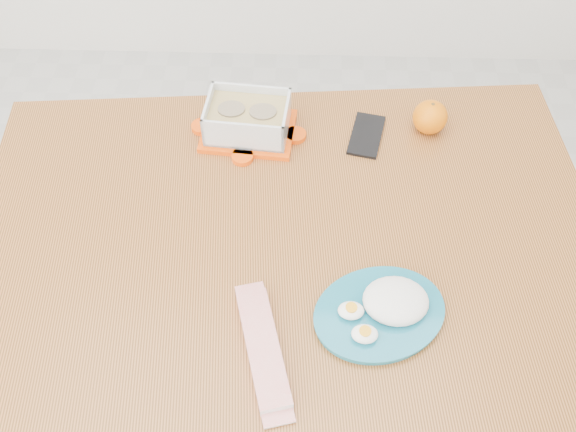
{
  "coord_description": "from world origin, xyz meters",
  "views": [
    {
      "loc": [
        0.22,
        -0.6,
        1.83
      ],
      "look_at": [
        0.2,
        0.19,
        0.81
      ],
      "focal_mm": 40.0,
      "sensor_mm": 36.0,
      "label": 1
    }
  ],
  "objects_px": {
    "food_container": "(248,119)",
    "orange_fruit": "(430,117)",
    "smartphone": "(366,135)",
    "dining_table": "(288,257)",
    "rice_plate": "(385,308)"
  },
  "relations": [
    {
      "from": "food_container",
      "to": "orange_fruit",
      "type": "xyz_separation_m",
      "value": [
        0.43,
        0.02,
        -0.0
      ]
    },
    {
      "from": "dining_table",
      "to": "orange_fruit",
      "type": "distance_m",
      "value": 0.47
    },
    {
      "from": "dining_table",
      "to": "rice_plate",
      "type": "height_order",
      "value": "rice_plate"
    },
    {
      "from": "food_container",
      "to": "dining_table",
      "type": "bearing_deg",
      "value": -65.34
    },
    {
      "from": "rice_plate",
      "to": "smartphone",
      "type": "relative_size",
      "value": 2.32
    },
    {
      "from": "food_container",
      "to": "smartphone",
      "type": "xyz_separation_m",
      "value": [
        0.28,
        -0.0,
        -0.04
      ]
    },
    {
      "from": "food_container",
      "to": "orange_fruit",
      "type": "distance_m",
      "value": 0.43
    },
    {
      "from": "dining_table",
      "to": "food_container",
      "type": "relative_size",
      "value": 6.08
    },
    {
      "from": "food_container",
      "to": "orange_fruit",
      "type": "height_order",
      "value": "food_container"
    },
    {
      "from": "orange_fruit",
      "to": "smartphone",
      "type": "bearing_deg",
      "value": -169.28
    },
    {
      "from": "food_container",
      "to": "smartphone",
      "type": "height_order",
      "value": "food_container"
    },
    {
      "from": "dining_table",
      "to": "food_container",
      "type": "bearing_deg",
      "value": 104.61
    },
    {
      "from": "dining_table",
      "to": "smartphone",
      "type": "bearing_deg",
      "value": 54.16
    },
    {
      "from": "orange_fruit",
      "to": "food_container",
      "type": "bearing_deg",
      "value": -176.65
    },
    {
      "from": "rice_plate",
      "to": "dining_table",
      "type": "bearing_deg",
      "value": 114.54
    }
  ]
}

